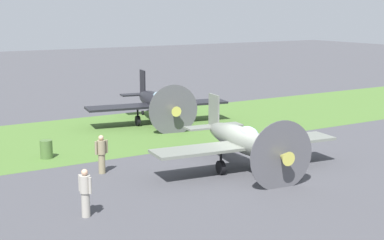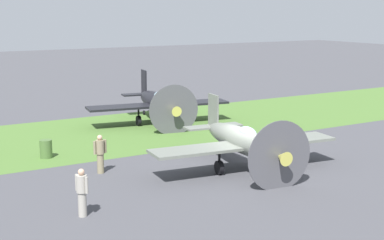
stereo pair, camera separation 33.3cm
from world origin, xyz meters
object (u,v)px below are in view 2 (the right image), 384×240
at_px(ground_crew_chief, 100,153).
at_px(fuel_drum, 46,149).
at_px(airplane_wingman, 158,102).
at_px(ground_crew_mechanic, 82,191).
at_px(airplane_lead, 243,141).

xyz_separation_m(ground_crew_chief, fuel_drum, (1.30, -3.83, -0.46)).
relative_size(airplane_wingman, ground_crew_mechanic, 5.30).
bearing_deg(fuel_drum, ground_crew_chief, 108.72).
distance_m(airplane_wingman, ground_crew_chief, 11.36).
bearing_deg(airplane_lead, ground_crew_mechanic, 20.02).
distance_m(airplane_wingman, ground_crew_mechanic, 16.64).
distance_m(airplane_lead, ground_crew_mechanic, 8.56).
height_order(ground_crew_chief, fuel_drum, ground_crew_chief).
bearing_deg(airplane_lead, airplane_wingman, -91.45).
xyz_separation_m(airplane_wingman, ground_crew_mechanic, (9.94, 13.35, -0.45)).
bearing_deg(airplane_lead, ground_crew_chief, -18.79).
relative_size(ground_crew_chief, ground_crew_mechanic, 1.00).
bearing_deg(ground_crew_chief, airplane_wingman, -135.50).
bearing_deg(ground_crew_chief, fuel_drum, -76.31).
bearing_deg(ground_crew_mechanic, airplane_wingman, -57.32).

